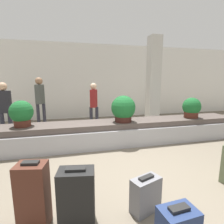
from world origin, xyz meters
TOP-DOWN VIEW (x-y plane):
  - ground_plane at (0.00, 0.00)m, footprint 18.00×18.00m
  - back_wall at (0.00, 5.29)m, footprint 18.00×0.06m
  - carousel at (0.00, 1.79)m, footprint 7.41×0.91m
  - pillar at (1.96, 3.42)m, footprint 0.41×0.41m
  - suitcase_0 at (-0.18, -0.69)m, footprint 0.42×0.31m
  - suitcase_2 at (-1.03, -0.72)m, footprint 0.43×0.31m
  - suitcase_4 at (-1.50, -0.60)m, footprint 0.36×0.30m
  - potted_plant_0 at (-2.14, 1.81)m, footprint 0.52×0.52m
  - potted_plant_1 at (0.27, 1.70)m, footprint 0.62×0.62m
  - potted_plant_2 at (2.33, 1.73)m, footprint 0.51×0.51m
  - traveler_0 at (-2.04, 3.99)m, footprint 0.31×0.36m
  - traveler_1 at (-2.79, 2.79)m, footprint 0.35×0.24m
  - traveler_2 at (-0.25, 3.39)m, footprint 0.31×0.36m

SIDE VIEW (x-z plane):
  - ground_plane at x=0.00m, z-range 0.00..0.00m
  - suitcase_0 at x=-0.18m, z-range -0.01..0.47m
  - carousel at x=0.00m, z-range -0.01..0.58m
  - suitcase_2 at x=-1.03m, z-range -0.01..0.70m
  - suitcase_4 at x=-1.50m, z-range -0.01..0.77m
  - potted_plant_2 at x=2.33m, z-range 0.59..1.16m
  - potted_plant_0 at x=-2.14m, z-range 0.60..1.20m
  - traveler_2 at x=-0.25m, z-range 0.14..1.70m
  - potted_plant_1 at x=0.27m, z-range 0.59..1.27m
  - traveler_1 at x=-2.79m, z-range 0.15..1.74m
  - traveler_0 at x=-2.04m, z-range 0.18..1.93m
  - back_wall at x=0.00m, z-range 0.00..3.20m
  - pillar at x=1.96m, z-range 0.00..3.20m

